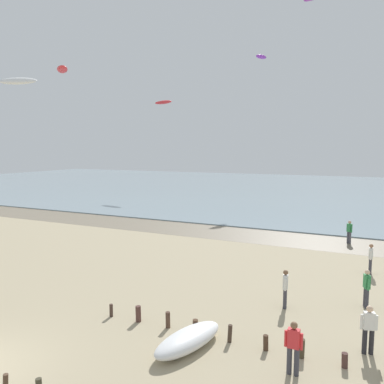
# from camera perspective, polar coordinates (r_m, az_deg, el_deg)

# --- Properties ---
(wet_sand_strip) EXTENTS (120.00, 5.07, 0.01)m
(wet_sand_strip) POSITION_cam_1_polar(r_m,az_deg,el_deg) (31.83, 3.97, -6.09)
(wet_sand_strip) COLOR #7A6D59
(wet_sand_strip) RESTS_ON ground
(sea) EXTENTS (160.00, 70.00, 0.10)m
(sea) POSITION_cam_1_polar(r_m,az_deg,el_deg) (67.84, 15.29, 0.47)
(sea) COLOR #7F939E
(sea) RESTS_ON ground
(groyne_mid) EXTENTS (18.25, 0.34, 0.66)m
(groyne_mid) POSITION_cam_1_polar(r_m,az_deg,el_deg) (13.99, 23.20, -22.49)
(groyne_mid) COLOR #423129
(groyne_mid) RESTS_ON ground
(person_nearest_camera) EXTENTS (0.23, 0.57, 1.71)m
(person_nearest_camera) POSITION_cam_1_polar(r_m,az_deg,el_deg) (23.51, 25.44, -9.00)
(person_nearest_camera) COLOR #383842
(person_nearest_camera) RESTS_ON ground
(person_mid_beach) EXTENTS (0.28, 0.56, 1.71)m
(person_mid_beach) POSITION_cam_1_polar(r_m,az_deg,el_deg) (17.49, 13.95, -13.87)
(person_mid_beach) COLOR #383842
(person_mid_beach) RESTS_ON ground
(person_by_waterline) EXTENTS (0.55, 0.31, 1.71)m
(person_by_waterline) POSITION_cam_1_polar(r_m,az_deg,el_deg) (14.83, 25.20, -18.16)
(person_by_waterline) COLOR #232328
(person_by_waterline) RESTS_ON ground
(person_left_flank) EXTENTS (0.57, 0.23, 1.71)m
(person_left_flank) POSITION_cam_1_polar(r_m,az_deg,el_deg) (12.89, 15.11, -21.66)
(person_left_flank) COLOR #383842
(person_left_flank) RESTS_ON ground
(person_far_down_beach) EXTENTS (0.31, 0.55, 1.71)m
(person_far_down_beach) POSITION_cam_1_polar(r_m,az_deg,el_deg) (18.69, 24.94, -12.95)
(person_far_down_beach) COLOR #383842
(person_far_down_beach) RESTS_ON ground
(person_trailing_behind) EXTENTS (0.41, 0.45, 1.71)m
(person_trailing_behind) POSITION_cam_1_polar(r_m,az_deg,el_deg) (30.20, 22.73, -5.51)
(person_trailing_behind) COLOR #4C4C56
(person_trailing_behind) RESTS_ON ground
(grounded_kite) EXTENTS (1.97, 3.37, 0.64)m
(grounded_kite) POSITION_cam_1_polar(r_m,az_deg,el_deg) (14.16, -0.54, -21.44)
(grounded_kite) COLOR white
(grounded_kite) RESTS_ON ground
(kite_aloft_3) EXTENTS (3.64, 2.36, 0.97)m
(kite_aloft_3) POSITION_cam_1_polar(r_m,az_deg,el_deg) (37.70, -24.86, 15.02)
(kite_aloft_3) COLOR white
(kite_aloft_5) EXTENTS (2.95, 2.66, 0.73)m
(kite_aloft_5) POSITION_cam_1_polar(r_m,az_deg,el_deg) (41.28, -19.06, 17.17)
(kite_aloft_5) COLOR red
(kite_aloft_6) EXTENTS (1.56, 2.33, 0.62)m
(kite_aloft_6) POSITION_cam_1_polar(r_m,az_deg,el_deg) (56.35, 10.44, 19.51)
(kite_aloft_6) COLOR purple
(kite_aloft_7) EXTENTS (3.53, 1.90, 0.83)m
(kite_aloft_7) POSITION_cam_1_polar(r_m,az_deg,el_deg) (60.08, -4.39, 13.40)
(kite_aloft_7) COLOR red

